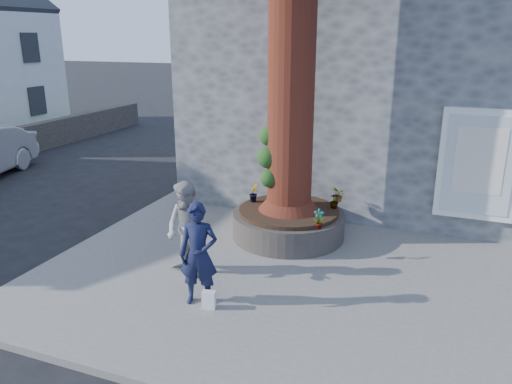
% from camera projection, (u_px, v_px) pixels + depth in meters
% --- Properties ---
extents(ground, '(120.00, 120.00, 0.00)m').
position_uv_depth(ground, '(211.00, 276.00, 8.92)').
color(ground, black).
rests_on(ground, ground).
extents(pavement, '(9.00, 8.00, 0.12)m').
position_uv_depth(pavement, '(307.00, 264.00, 9.27)').
color(pavement, slate).
rests_on(pavement, ground).
extents(yellow_line, '(0.10, 30.00, 0.01)m').
position_uv_depth(yellow_line, '(106.00, 233.00, 10.86)').
color(yellow_line, yellow).
rests_on(yellow_line, ground).
extents(stone_shop, '(10.30, 8.30, 6.30)m').
position_uv_depth(stone_shop, '(409.00, 72.00, 13.50)').
color(stone_shop, '#505356').
rests_on(stone_shop, ground).
extents(planter, '(2.30, 2.30, 0.60)m').
position_uv_depth(planter, '(288.00, 223.00, 10.30)').
color(planter, black).
rests_on(planter, pavement).
extents(man, '(0.68, 0.53, 1.64)m').
position_uv_depth(man, '(199.00, 254.00, 7.59)').
color(man, '#131734').
rests_on(man, pavement).
extents(woman, '(0.97, 0.85, 1.67)m').
position_uv_depth(woman, '(187.00, 230.00, 8.49)').
color(woman, '#9B9994').
rests_on(woman, pavement).
extents(shopping_bag, '(0.22, 0.16, 0.28)m').
position_uv_depth(shopping_bag, '(209.00, 300.00, 7.62)').
color(shopping_bag, white).
rests_on(shopping_bag, pavement).
extents(plant_a, '(0.24, 0.20, 0.38)m').
position_uv_depth(plant_a, '(319.00, 219.00, 9.10)').
color(plant_a, gray).
rests_on(plant_a, planter).
extents(plant_b, '(0.24, 0.25, 0.38)m').
position_uv_depth(plant_b, '(253.00, 193.00, 10.61)').
color(plant_b, gray).
rests_on(plant_b, planter).
extents(plant_c, '(0.23, 0.23, 0.31)m').
position_uv_depth(plant_c, '(334.00, 201.00, 10.22)').
color(plant_c, gray).
rests_on(plant_c, planter).
extents(plant_d, '(0.37, 0.38, 0.32)m').
position_uv_depth(plant_d, '(339.00, 194.00, 10.62)').
color(plant_d, gray).
rests_on(plant_d, planter).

